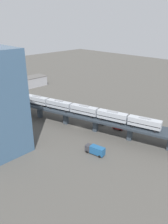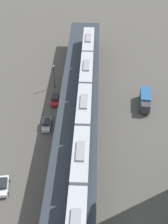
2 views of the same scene
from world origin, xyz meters
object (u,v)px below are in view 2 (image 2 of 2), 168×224
street_car_silver (47,124)px  street_lamp (54,75)px  street_car_red (55,99)px  street_car_white (3,186)px  subway_train (84,108)px  delivery_truck (145,100)px

street_car_silver → street_lamp: 14.97m
street_car_red → street_lamp: 6.76m
street_car_silver → street_car_white: size_ratio=1.00×
street_car_white → street_car_red: 26.40m
subway_train → street_car_white: subway_train is taller
street_car_white → street_car_red: same height
subway_train → street_lamp: size_ratio=8.79×
street_car_white → subway_train: bearing=-123.3°
street_car_white → delivery_truck: 38.23m
street_car_silver → street_lamp: (3.64, -14.17, 3.17)m
street_lamp → subway_train: bearing=129.5°
subway_train → street_car_silver: (9.33, -1.56, -8.48)m
street_car_red → subway_train: bearing=136.2°
street_car_silver → street_car_red: size_ratio=1.01×
subway_train → delivery_truck: bearing=-123.7°
street_car_silver → street_car_red: bearing=-81.2°
street_car_silver → delivery_truck: size_ratio=0.63×
subway_train → delivery_truck: 20.36m
street_car_silver → street_lamp: bearing=-75.6°
subway_train → street_car_white: 21.13m
street_car_red → delivery_truck: delivery_truck is taller
street_car_silver → street_car_white: 17.78m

